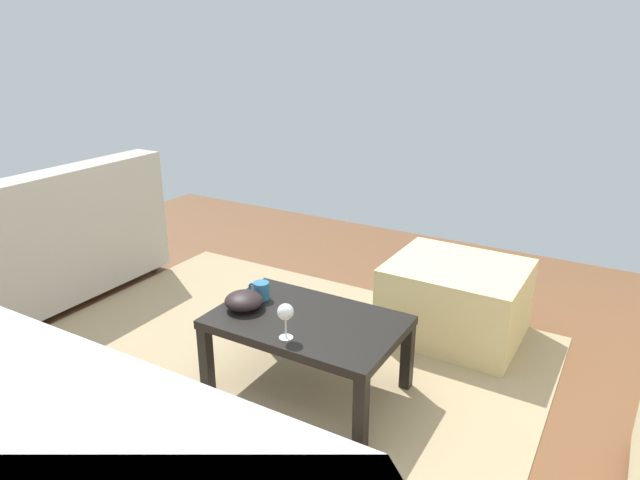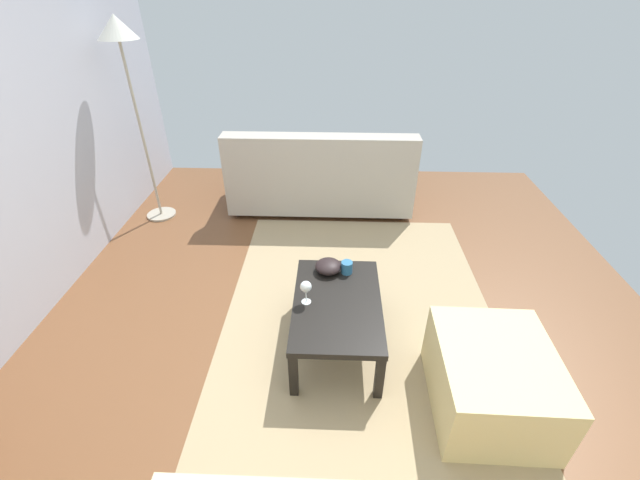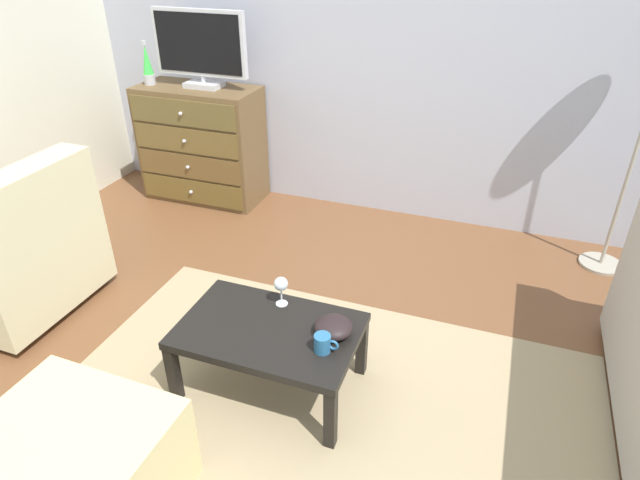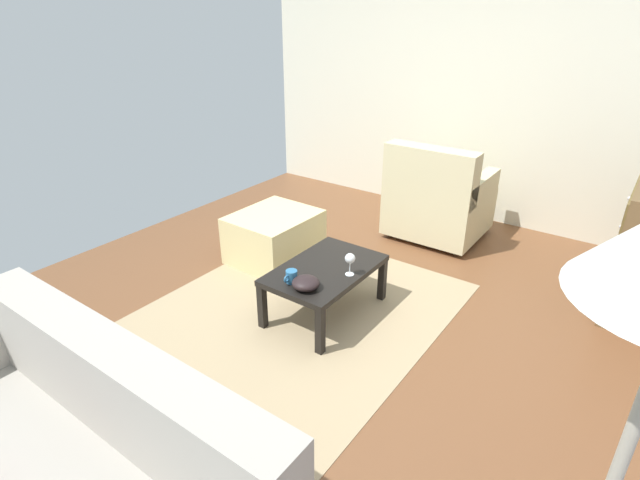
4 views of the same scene
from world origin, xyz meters
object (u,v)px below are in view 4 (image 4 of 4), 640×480
object	(u,v)px
bowl_decorative	(306,283)
wine_glass	(350,259)
armchair	(438,200)
ottoman	(274,237)
mug	(291,277)
coffee_table	(325,273)

from	to	relation	value
bowl_decorative	wine_glass	bearing A→B (deg)	157.83
armchair	ottoman	bearing A→B (deg)	-37.05
armchair	ottoman	distance (m)	1.57
wine_glass	bowl_decorative	bearing A→B (deg)	-22.17
mug	coffee_table	bearing A→B (deg)	168.09
mug	bowl_decorative	bearing A→B (deg)	86.74
coffee_table	wine_glass	size ratio (longest dim) A/B	5.40
wine_glass	ottoman	distance (m)	1.14
coffee_table	wine_glass	xyz separation A→B (m)	(-0.02, 0.19, 0.16)
wine_glass	coffee_table	bearing A→B (deg)	-85.44
mug	armchair	world-z (taller)	armchair
bowl_decorative	ottoman	distance (m)	1.18
wine_glass	ottoman	xyz separation A→B (m)	(-0.41, -1.03, -0.28)
mug	ottoman	size ratio (longest dim) A/B	0.16
coffee_table	bowl_decorative	bearing A→B (deg)	11.56
wine_glass	armchair	bearing A→B (deg)	-176.89
bowl_decorative	armchair	world-z (taller)	armchair
wine_glass	armchair	xyz separation A→B (m)	(-1.66, -0.09, -0.11)
armchair	ottoman	world-z (taller)	armchair
mug	bowl_decorative	size ratio (longest dim) A/B	0.64
mug	bowl_decorative	xyz separation A→B (m)	(0.01, 0.12, -0.00)
wine_glass	ottoman	size ratio (longest dim) A/B	0.22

